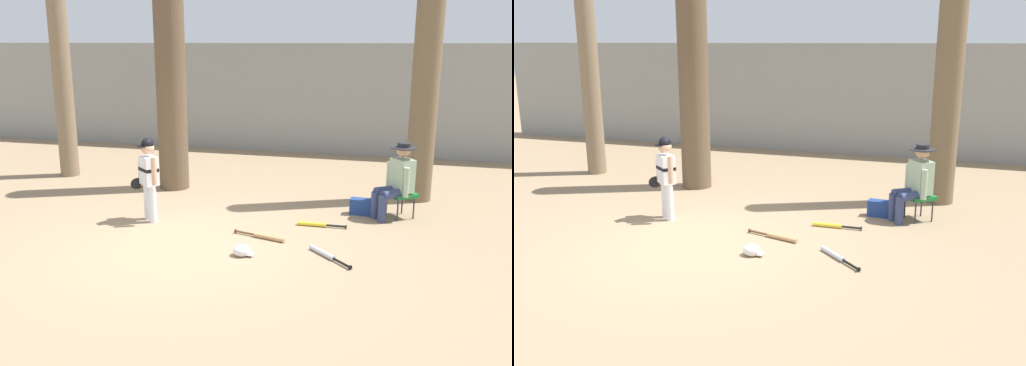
% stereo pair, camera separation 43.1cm
% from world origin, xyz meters
% --- Properties ---
extents(ground_plane, '(60.00, 60.00, 0.00)m').
position_xyz_m(ground_plane, '(0.00, 0.00, 0.00)').
color(ground_plane, '#937A5B').
extents(concrete_back_wall, '(18.00, 0.36, 2.66)m').
position_xyz_m(concrete_back_wall, '(0.00, 7.06, 1.33)').
color(concrete_back_wall, gray).
rests_on(concrete_back_wall, ground).
extents(tree_near_player, '(0.86, 0.86, 4.99)m').
position_xyz_m(tree_near_player, '(-1.35, 2.92, 2.07)').
color(tree_near_player, brown).
rests_on(tree_near_player, ground).
extents(tree_behind_spectator, '(0.77, 0.77, 5.64)m').
position_xyz_m(tree_behind_spectator, '(3.11, 3.27, 2.41)').
color(tree_behind_spectator, brown).
rests_on(tree_behind_spectator, ground).
extents(young_ballplayer, '(0.58, 0.42, 1.31)m').
position_xyz_m(young_ballplayer, '(-0.94, 0.97, 0.74)').
color(young_ballplayer, white).
rests_on(young_ballplayer, ground).
extents(folding_stool, '(0.56, 0.56, 0.41)m').
position_xyz_m(folding_stool, '(2.83, 2.13, 0.36)').
color(folding_stool, '#196B2D').
rests_on(folding_stool, ground).
extents(seated_spectator, '(0.65, 0.60, 1.20)m').
position_xyz_m(seated_spectator, '(2.75, 2.07, 0.64)').
color(seated_spectator, navy).
rests_on(seated_spectator, ground).
extents(handbag_beside_stool, '(0.35, 0.21, 0.26)m').
position_xyz_m(handbag_beside_stool, '(2.22, 2.12, 0.13)').
color(handbag_beside_stool, navy).
rests_on(handbag_beside_stool, ground).
extents(tree_far_left, '(0.50, 0.50, 6.33)m').
position_xyz_m(tree_far_left, '(-3.85, 3.30, 2.92)').
color(tree_far_left, '#7F6B51').
rests_on(tree_far_left, ground).
extents(bat_aluminum_silver, '(0.63, 0.62, 0.07)m').
position_xyz_m(bat_aluminum_silver, '(1.91, 0.18, 0.03)').
color(bat_aluminum_silver, '#B7BCC6').
rests_on(bat_aluminum_silver, ground).
extents(bat_wood_tan, '(0.80, 0.28, 0.07)m').
position_xyz_m(bat_wood_tan, '(1.00, 0.61, 0.03)').
color(bat_wood_tan, tan).
rests_on(bat_wood_tan, ground).
extents(bat_yellow_trainer, '(0.74, 0.07, 0.07)m').
position_xyz_m(bat_yellow_trainer, '(1.61, 1.34, 0.03)').
color(bat_yellow_trainer, yellow).
rests_on(bat_yellow_trainer, ground).
extents(batting_helmet_white, '(0.28, 0.21, 0.16)m').
position_xyz_m(batting_helmet_white, '(0.85, -0.07, 0.07)').
color(batting_helmet_white, silver).
rests_on(batting_helmet_white, ground).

